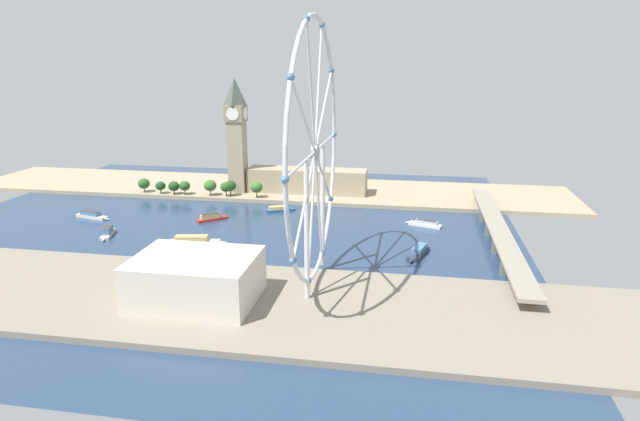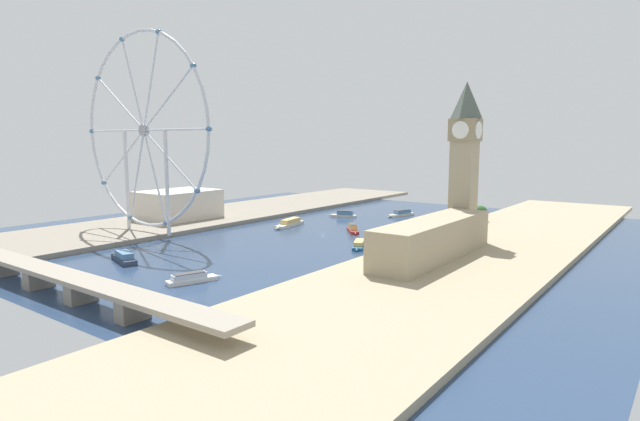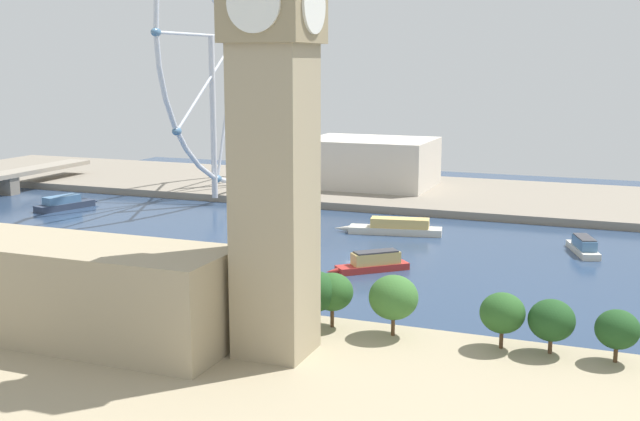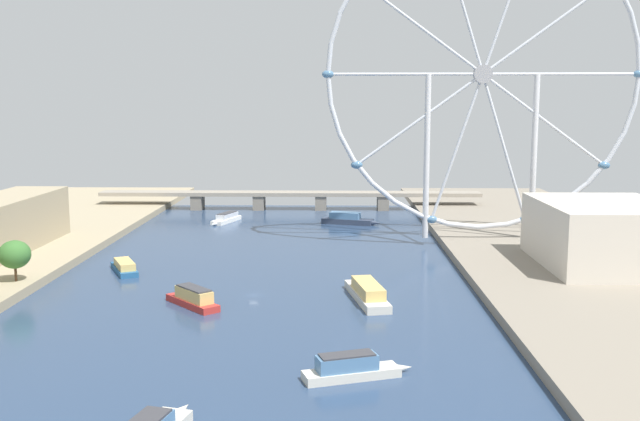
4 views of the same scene
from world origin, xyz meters
TOP-DOWN VIEW (x-y plane):
  - ground_plane at (0.00, 0.00)m, footprint 395.69×395.69m
  - riverbank_right at (112.84, 0.00)m, footprint 90.00×520.00m
  - ferris_wheel at (83.15, 80.79)m, footprint 127.81×3.20m
  - riverside_hall at (115.96, 30.47)m, footprint 42.23×55.80m
  - river_bridge at (0.00, 181.65)m, footprint 207.69×12.36m
  - tour_boat_0 at (30.80, 132.62)m, footprint 28.74×13.71m
  - tour_boat_1 at (34.05, -5.00)m, footprint 12.78×37.64m
  - tour_boat_3 at (-47.87, 29.47)m, footprint 14.40×23.57m
  - tour_boat_4 at (28.03, -67.36)m, footprint 24.20×11.66m
  - tour_boat_5 at (-16.08, -12.79)m, footprint 19.14×20.88m
  - tour_boat_6 at (-28.58, 137.43)m, footprint 12.44×25.97m

SIDE VIEW (x-z plane):
  - ground_plane at x=0.00m, z-range 0.00..0.00m
  - riverbank_right at x=112.84m, z-range 0.00..3.00m
  - tour_boat_3 at x=-47.87m, z-range -0.30..3.89m
  - tour_boat_6 at x=-28.58m, z-range -0.37..4.23m
  - tour_boat_4 at x=28.03m, z-range -0.50..4.96m
  - tour_boat_1 at x=34.05m, z-range -0.48..5.09m
  - tour_boat_0 at x=30.80m, z-range -0.53..5.14m
  - tour_boat_5 at x=-16.08m, z-range -0.48..5.29m
  - river_bridge at x=0.00m, z-range 2.47..12.17m
  - riverside_hall at x=115.96m, z-range 3.00..24.48m
  - ferris_wheel at x=83.15m, z-range 4.02..132.57m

